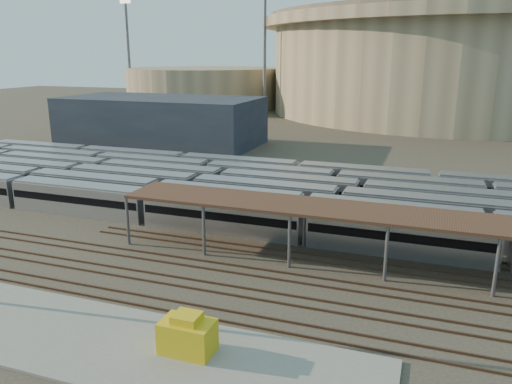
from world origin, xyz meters
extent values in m
plane|color=#383026|center=(0.00, 0.00, 0.00)|extent=(420.00, 420.00, 0.00)
cube|color=gray|center=(-5.00, -15.00, 0.10)|extent=(50.00, 9.00, 0.20)
cube|color=silver|center=(9.00, 8.00, 1.80)|extent=(112.00, 2.90, 3.60)
cube|color=silver|center=(7.79, 12.20, 1.80)|extent=(112.00, 2.90, 3.60)
cube|color=silver|center=(-7.82, 16.40, 1.80)|extent=(112.00, 2.90, 3.60)
cube|color=silver|center=(-5.96, 20.60, 1.80)|extent=(112.00, 2.90, 3.60)
cube|color=silver|center=(-9.99, 24.80, 1.80)|extent=(112.00, 2.90, 3.60)
cube|color=silver|center=(2.54, 29.00, 1.80)|extent=(112.00, 2.90, 3.60)
cylinder|color=#5A595F|center=(-8.00, 1.30, 2.50)|extent=(0.30, 0.30, 5.00)
cylinder|color=#5A595F|center=(-8.00, 6.70, 2.50)|extent=(0.30, 0.30, 5.00)
cylinder|color=#5A595F|center=(0.57, 1.30, 2.50)|extent=(0.30, 0.30, 5.00)
cylinder|color=#5A595F|center=(0.57, 6.70, 2.50)|extent=(0.30, 0.30, 5.00)
cylinder|color=#5A595F|center=(9.14, 1.30, 2.50)|extent=(0.30, 0.30, 5.00)
cylinder|color=#5A595F|center=(9.14, 6.70, 2.50)|extent=(0.30, 0.30, 5.00)
cylinder|color=#5A595F|center=(17.71, 1.30, 2.50)|extent=(0.30, 0.30, 5.00)
cylinder|color=#5A595F|center=(17.71, 6.70, 2.50)|extent=(0.30, 0.30, 5.00)
cylinder|color=#5A595F|center=(26.29, 1.30, 2.50)|extent=(0.30, 0.30, 5.00)
cylinder|color=#5A595F|center=(26.29, 6.70, 2.50)|extent=(0.30, 0.30, 5.00)
cube|color=#341F15|center=(22.00, 4.00, 5.15)|extent=(60.00, 6.00, 0.30)
cube|color=#4C3323|center=(0.00, -1.75, 0.09)|extent=(170.00, 0.12, 0.18)
cube|color=#4C3323|center=(0.00, -0.25, 0.09)|extent=(170.00, 0.12, 0.18)
cube|color=#4C3323|center=(0.00, -5.75, 0.09)|extent=(170.00, 0.12, 0.18)
cube|color=#4C3323|center=(0.00, -4.25, 0.09)|extent=(170.00, 0.12, 0.18)
cube|color=#4C3323|center=(0.00, -9.75, 0.09)|extent=(170.00, 0.12, 0.18)
cube|color=#4C3323|center=(0.00, -8.25, 0.09)|extent=(170.00, 0.12, 0.18)
cylinder|color=#998868|center=(25.00, 140.00, 14.00)|extent=(116.00, 116.00, 28.00)
cylinder|color=#998868|center=(25.00, 140.00, 29.50)|extent=(124.00, 124.00, 3.00)
cylinder|color=brown|center=(25.00, 140.00, 31.75)|extent=(120.00, 120.00, 1.50)
cylinder|color=#998868|center=(-60.00, 130.00, 7.00)|extent=(56.00, 56.00, 14.00)
cube|color=#1E232D|center=(-35.00, 55.00, 5.00)|extent=(42.00, 20.00, 10.00)
cylinder|color=#5A595F|center=(-30.00, 110.00, 18.00)|extent=(1.00, 1.00, 36.00)
cylinder|color=#5A595F|center=(-85.00, 120.00, 18.00)|extent=(1.00, 1.00, 36.00)
cube|color=#FFF2CC|center=(-85.00, 120.00, 37.20)|extent=(4.00, 0.60, 2.40)
cylinder|color=#5A595F|center=(-10.00, 160.00, 18.00)|extent=(1.00, 1.00, 36.00)
cube|color=#FFF2CC|center=(-10.00, 160.00, 37.20)|extent=(4.00, 0.60, 2.40)
cube|color=gold|center=(6.73, -14.21, 1.28)|extent=(3.47, 2.19, 2.16)
camera|label=1|loc=(20.51, -39.68, 18.96)|focal=35.00mm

